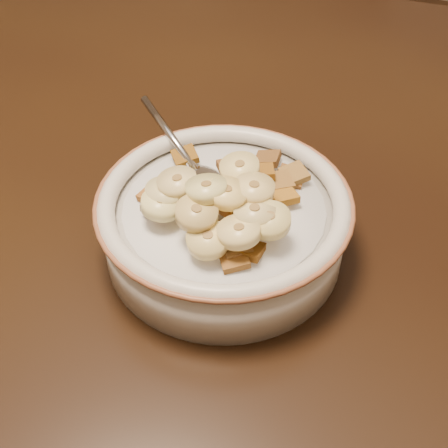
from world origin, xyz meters
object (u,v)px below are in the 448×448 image
(table, at_px, (56,158))
(spoon, at_px, (204,183))
(chair, at_px, (274,47))
(cereal_bowl, at_px, (224,230))

(table, height_order, spoon, spoon)
(chair, bearing_deg, cereal_bowl, -61.90)
(spoon, bearing_deg, table, -68.93)
(cereal_bowl, relative_size, spoon, 4.17)
(chair, xyz_separation_m, spoon, (0.19, -0.84, 0.33))
(spoon, bearing_deg, cereal_bowl, 90.00)
(table, xyz_separation_m, chair, (0.00, 0.78, -0.26))
(table, relative_size, spoon, 30.03)
(table, distance_m, spoon, 0.21)
(table, relative_size, cereal_bowl, 7.21)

